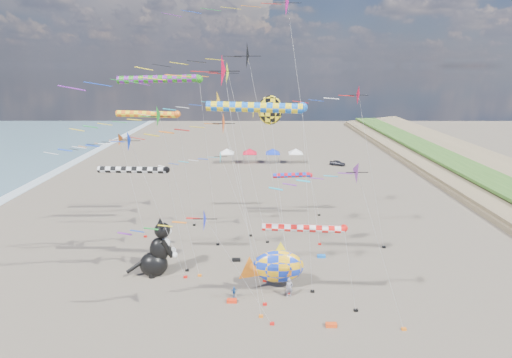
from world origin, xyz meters
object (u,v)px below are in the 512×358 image
object	(u,v)px
child_green	(281,274)
parked_car	(337,163)
person_adult	(289,288)
fish_inflatable	(277,266)
child_blue	(234,292)
cat_inflatable	(156,248)

from	to	relation	value
child_green	parked_car	bearing A→B (deg)	77.32
person_adult	child_green	world-z (taller)	person_adult
fish_inflatable	child_blue	xyz separation A→B (m)	(-4.07, -1.56, -1.79)
child_green	child_blue	size ratio (longest dim) A/B	0.95
child_green	cat_inflatable	bearing A→B (deg)	-179.74
fish_inflatable	child_green	distance (m)	2.55
fish_inflatable	parked_car	xyz separation A→B (m)	(15.45, 49.11, -1.75)
child_green	child_blue	xyz separation A→B (m)	(-4.58, -3.27, 0.03)
person_adult	parked_car	xyz separation A→B (m)	(14.41, 50.63, -0.37)
child_blue	parked_car	distance (m)	54.30
fish_inflatable	parked_car	world-z (taller)	fish_inflatable
cat_inflatable	child_green	distance (m)	12.94
person_adult	child_green	distance (m)	3.30
parked_car	child_blue	bearing A→B (deg)	-173.69
cat_inflatable	fish_inflatable	xyz separation A→B (m)	(12.16, -2.71, -0.61)
fish_inflatable	child_blue	world-z (taller)	fish_inflatable
cat_inflatable	parked_car	size ratio (longest dim) A/B	1.76
child_green	person_adult	bearing A→B (deg)	-75.98
cat_inflatable	fish_inflatable	bearing A→B (deg)	-31.80
cat_inflatable	child_blue	bearing A→B (deg)	-47.08
child_blue	fish_inflatable	bearing A→B (deg)	5.78
cat_inflatable	child_blue	xyz separation A→B (m)	(8.09, -4.28, -2.40)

